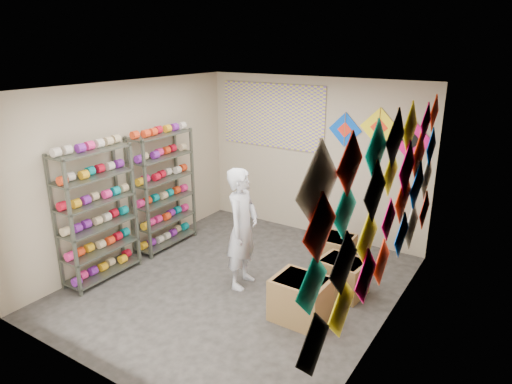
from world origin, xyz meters
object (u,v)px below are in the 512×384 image
Objects in this scene: shopkeeper at (242,228)px; carton_a at (301,299)px; shelf_rack_front at (97,215)px; carton_c at (336,251)px; carton_b at (342,277)px; shelf_rack_back at (163,190)px.

carton_a is at bearing -115.54° from shopkeeper.
carton_c is at bearing 38.18° from shelf_rack_front.
carton_c is at bearing 125.40° from carton_b.
shelf_rack_front is 1.00× the size of shelf_rack_back.
shelf_rack_front and shelf_rack_back have the same top height.
shelf_rack_front is at bearing -167.34° from carton_a.
carton_c is at bearing 98.42° from carton_a.
carton_c is (-0.20, 1.52, -0.03)m from carton_a.
shelf_rack_front reaches higher than shopkeeper.
carton_a is 1.20× the size of carton_c.
shelf_rack_front is at bearing -90.00° from shelf_rack_back.
carton_a is at bearing 11.58° from shelf_rack_front.
shopkeeper is at bearing -151.78° from carton_b.
carton_c is (2.68, 2.11, -0.71)m from shelf_rack_front.
shopkeeper is at bearing -127.77° from carton_c.
shelf_rack_back reaches higher than carton_a.
shelf_rack_back reaches higher than carton_c.
carton_a is (1.06, -0.32, -0.57)m from shopkeeper.
shelf_rack_back is at bearing -171.95° from carton_b.
shelf_rack_front is 2.03m from shopkeeper.
shelf_rack_back is 2.94× the size of carton_a.
carton_b is at bearing 24.90° from shelf_rack_front.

